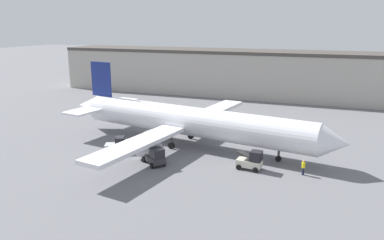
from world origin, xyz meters
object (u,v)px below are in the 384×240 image
object	(u,v)px
ground_crew_worker	(303,167)
belt_loader_truck	(251,161)
airplane	(186,121)
baggage_tug	(155,157)
pushback_tug	(117,145)

from	to	relation	value
ground_crew_worker	belt_loader_truck	size ratio (longest dim) A/B	0.60
airplane	ground_crew_worker	bearing A→B (deg)	-9.35
ground_crew_worker	belt_loader_truck	distance (m)	5.76
baggage_tug	pushback_tug	distance (m)	7.19
ground_crew_worker	baggage_tug	distance (m)	17.00
airplane	pushback_tug	size ratio (longest dim) A/B	13.44
ground_crew_worker	baggage_tug	size ratio (longest dim) A/B	0.49
ground_crew_worker	belt_loader_truck	xyz separation A→B (m)	(-5.74, -0.45, 0.11)
ground_crew_worker	baggage_tug	xyz separation A→B (m)	(-16.72, -3.06, 0.08)
airplane	ground_crew_worker	size ratio (longest dim) A/B	23.64
airplane	ground_crew_worker	xyz separation A→B (m)	(16.08, -5.41, -2.42)
airplane	baggage_tug	distance (m)	8.81
belt_loader_truck	ground_crew_worker	bearing A→B (deg)	9.68
pushback_tug	airplane	bearing A→B (deg)	15.83
baggage_tug	pushback_tug	size ratio (longest dim) A/B	1.17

